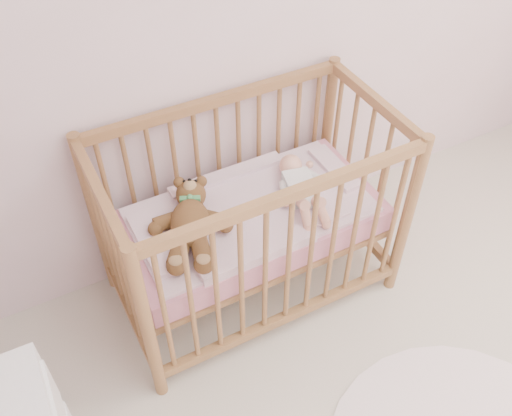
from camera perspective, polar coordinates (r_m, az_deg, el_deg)
crib at (r=2.71m, az=-0.49°, el=-1.13°), size 1.36×0.76×1.00m
mattress at (r=2.72m, az=-0.49°, el=-1.35°), size 1.22×0.62×0.13m
blanket at (r=2.67m, az=-0.50°, el=-0.24°), size 1.10×0.58×0.06m
baby at (r=2.70m, az=4.46°, el=2.40°), size 0.34×0.54×0.12m
teddy_bear at (r=2.51m, az=-6.59°, el=-1.50°), size 0.58×0.67×0.15m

